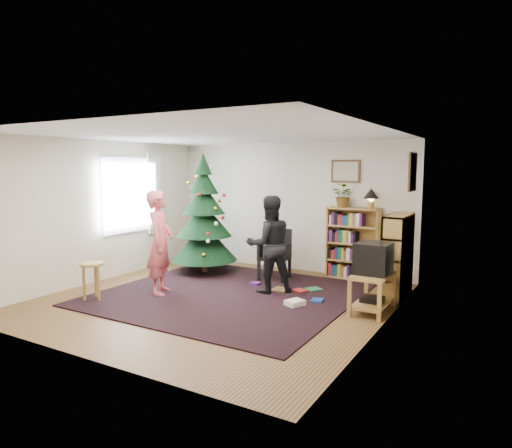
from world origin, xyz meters
The scene contains 23 objects.
floor centered at (0.00, 0.00, 0.00)m, with size 5.00×5.00×0.00m, color brown.
ceiling centered at (0.00, 0.00, 2.50)m, with size 5.00×5.00×0.00m, color white.
wall_back centered at (0.00, 2.50, 1.25)m, with size 5.00×0.02×2.50m, color silver.
wall_front centered at (0.00, -2.50, 1.25)m, with size 5.00×0.02×2.50m, color silver.
wall_left centered at (-2.50, 0.00, 1.25)m, with size 0.02×5.00×2.50m, color silver.
wall_right centered at (2.50, 0.00, 1.25)m, with size 0.02×5.00×2.50m, color silver.
rug centered at (0.00, 0.30, 0.01)m, with size 3.80×3.60×0.02m, color black.
window_pane centered at (-2.47, 0.60, 1.50)m, with size 0.04×1.20×1.40m, color silver.
curtain centered at (-2.43, 1.30, 1.50)m, with size 0.06×0.35×1.60m, color silver.
picture_back centered at (1.15, 2.48, 1.95)m, with size 0.55×0.03×0.42m.
picture_right centered at (2.48, 1.75, 1.95)m, with size 0.03×0.50×0.60m.
christmas_tree centered at (-1.26, 1.38, 0.95)m, with size 1.26×1.26×2.29m.
bookshelf_back centered at (1.37, 2.34, 0.66)m, with size 0.95×0.30×1.30m.
bookshelf_right centered at (2.34, 1.56, 0.66)m, with size 0.30×0.95×1.30m.
tv_stand centered at (2.22, 0.62, 0.32)m, with size 0.47×0.84×0.55m.
crt_tv centered at (2.22, 0.62, 0.77)m, with size 0.46×0.50×0.43m.
armchair centered at (0.18, 1.63, 0.49)m, with size 0.57×0.58×0.91m.
stool centered at (-1.61, -1.00, 0.45)m, with size 0.35×0.35×0.59m.
person_standing centered at (-0.98, -0.18, 0.83)m, with size 0.61×0.40×1.66m, color #D15356.
person_by_chair centered at (0.50, 0.75, 0.79)m, with size 0.77×0.60×1.58m, color black.
potted_plant centered at (1.17, 2.34, 1.52)m, with size 0.39×0.34×0.43m, color gray.
table_lamp centered at (1.67, 2.34, 1.54)m, with size 0.27×0.27×0.36m.
floor_clutter centered at (1.06, 0.90, 0.04)m, with size 2.20×1.21×0.08m.
Camera 1 is at (3.93, -5.60, 2.03)m, focal length 32.00 mm.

